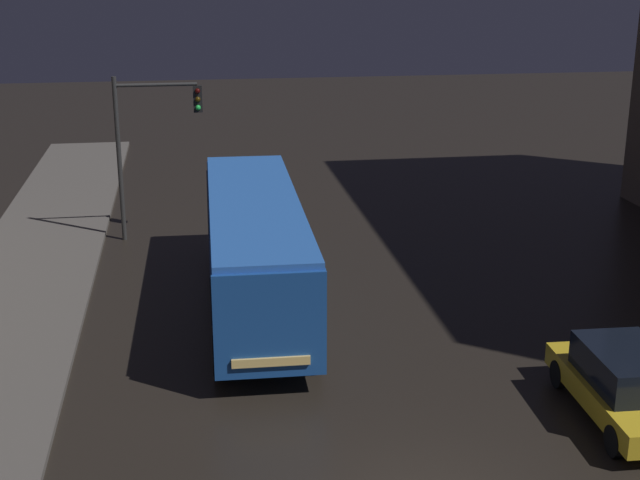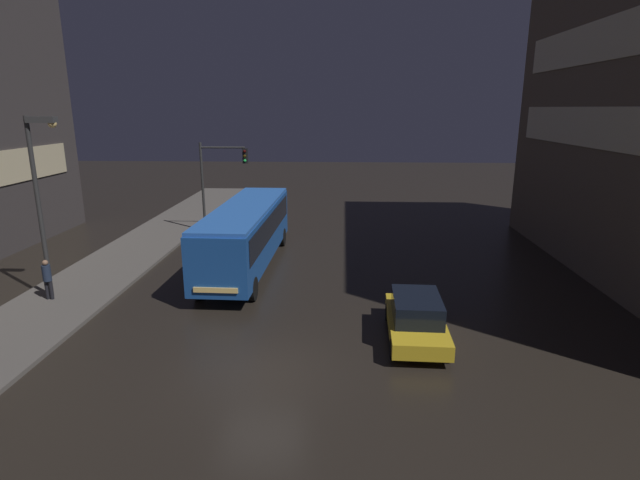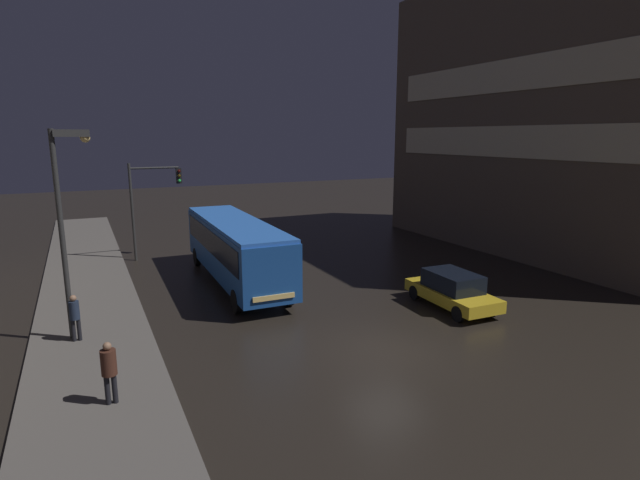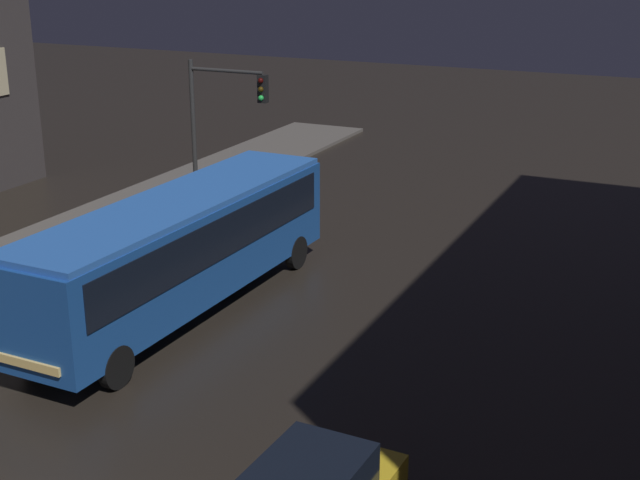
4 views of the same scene
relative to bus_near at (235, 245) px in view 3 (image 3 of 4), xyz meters
The scene contains 9 objects.
ground_plane 10.44m from the bus_near, 77.17° to the right, with size 120.00×120.00×0.00m, color black.
sidewalk_left 6.97m from the bus_near, behind, with size 4.00×48.00×0.15m.
building_right_block 21.90m from the bus_near, ahead, with size 10.07×21.66×16.85m.
bus_near is the anchor object (origin of this frame).
car_taxi 10.49m from the bus_near, 46.09° to the right, with size 2.02×4.44×1.54m.
pedestrian_near 8.74m from the bus_near, 145.70° to the right, with size 0.45×0.45×1.66m.
pedestrian_mid 11.83m from the bus_near, 122.62° to the right, with size 0.56×0.56×1.75m.
traffic_light_main 7.82m from the bus_near, 113.19° to the left, with size 2.96×0.35×5.66m.
street_lamp_sidewalk 8.96m from the bus_near, 147.27° to the right, with size 1.25×0.36×7.26m.
Camera 3 is at (-8.91, -13.34, 7.18)m, focal length 28.00 mm.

